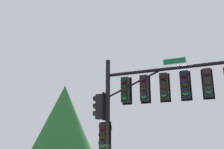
# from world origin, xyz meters

# --- Properties ---
(signal_pole_assembly) EXTENTS (6.09, 1.70, 6.25)m
(signal_pole_assembly) POSITION_xyz_m (1.87, 0.22, 4.30)
(signal_pole_assembly) COLOR black
(signal_pole_assembly) RESTS_ON ground_plane
(tree_far) EXTENTS (3.86, 3.86, 6.54)m
(tree_far) POSITION_xyz_m (-5.76, 3.67, 4.39)
(tree_far) COLOR #523729
(tree_far) RESTS_ON ground_plane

